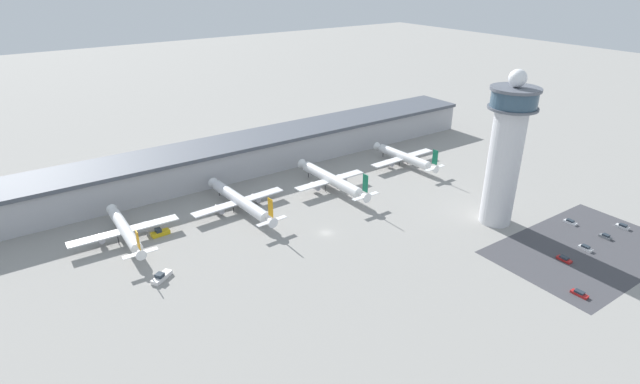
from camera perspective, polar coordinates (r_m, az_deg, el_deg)
ground_plane at (r=178.32m, az=0.72°, el=-4.70°), size 1000.00×1000.00×0.00m
terminal_building at (r=230.54m, az=-9.39°, el=4.08°), size 260.82×25.00×15.02m
control_tower at (r=186.24m, az=20.48°, el=4.59°), size 16.73×16.73×56.13m
parking_lot_surface at (r=190.72m, az=28.02°, el=-5.81°), size 64.00×40.00×0.01m
airplane_gate_alpha at (r=183.17m, az=-21.38°, el=-4.10°), size 36.88×38.94×12.81m
airplane_gate_bravo at (r=194.51m, az=-9.11°, el=-1.04°), size 38.88×46.00×13.21m
airplane_gate_charlie at (r=209.47m, az=1.32°, el=1.43°), size 33.51×45.34×14.26m
airplane_gate_delta at (r=239.33m, az=9.60°, el=3.95°), size 37.06×39.22×12.93m
service_truck_catering at (r=160.90m, az=-17.67°, el=-9.24°), size 7.54×6.25×2.43m
service_truck_fuel at (r=185.26m, az=-17.81°, el=-4.46°), size 6.53×2.99×2.80m
car_navy_sedan at (r=180.62m, az=26.13°, el=-6.90°), size 1.99×4.76×1.42m
car_silver_sedan at (r=206.30m, az=26.69°, el=-3.08°), size 1.84×4.68×1.39m
car_maroon_suv at (r=201.47m, az=29.83°, el=-4.44°), size 1.96×4.09×1.44m
car_red_hatchback at (r=165.24m, az=27.53°, el=-10.27°), size 2.01×4.85×1.38m
car_grey_coupe at (r=190.35m, az=28.07°, el=-5.68°), size 1.95×4.58×1.50m
car_green_van at (r=211.93m, az=31.29°, el=-3.39°), size 2.03×4.62×1.53m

